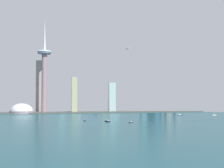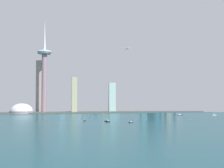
% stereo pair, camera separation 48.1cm
% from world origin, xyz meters
% --- Properties ---
extents(ground_plane, '(6000.00, 6000.00, 0.00)m').
position_xyz_m(ground_plane, '(0.00, 0.00, 0.00)').
color(ground_plane, '#174852').
extents(waterfront_pier, '(690.23, 57.87, 3.33)m').
position_xyz_m(waterfront_pier, '(0.00, 486.50, 1.67)').
color(waterfront_pier, '#484C45').
rests_on(waterfront_pier, ground).
extents(observation_tower, '(46.85, 46.85, 303.21)m').
position_xyz_m(observation_tower, '(-218.71, 509.49, 144.46)').
color(observation_tower, gray).
rests_on(observation_tower, ground).
extents(stadium_dome, '(71.16, 71.16, 45.65)m').
position_xyz_m(stadium_dome, '(-285.45, 485.13, 7.48)').
color(stadium_dome, gray).
rests_on(stadium_dome, ground).
extents(skyscraper_0, '(22.22, 16.07, 163.87)m').
position_xyz_m(skyscraper_0, '(165.71, 593.67, 80.48)').
color(skyscraper_0, slate).
rests_on(skyscraper_0, ground).
extents(skyscraper_1, '(16.73, 19.66, 114.38)m').
position_xyz_m(skyscraper_1, '(-123.26, 488.01, 57.19)').
color(skyscraper_1, tan).
rests_on(skyscraper_1, ground).
extents(skyscraper_2, '(23.43, 13.02, 63.86)m').
position_xyz_m(skyscraper_2, '(23.89, 544.49, 29.86)').
color(skyscraper_2, '#92B6C7').
rests_on(skyscraper_2, ground).
extents(skyscraper_3, '(19.89, 25.09, 84.77)m').
position_xyz_m(skyscraper_3, '(261.13, 566.14, 42.38)').
color(skyscraper_3, '#988D95').
rests_on(skyscraper_3, ground).
extents(skyscraper_4, '(22.15, 23.08, 133.43)m').
position_xyz_m(skyscraper_4, '(178.67, 548.09, 63.34)').
color(skyscraper_4, '#49698A').
rests_on(skyscraper_4, ground).
extents(skyscraper_5, '(13.67, 15.00, 163.95)m').
position_xyz_m(skyscraper_5, '(-8.43, 595.16, 81.97)').
color(skyscraper_5, beige).
rests_on(skyscraper_5, ground).
extents(skyscraper_6, '(19.28, 24.29, 159.56)m').
position_xyz_m(skyscraper_6, '(113.75, 510.65, 78.33)').
color(skyscraper_6, slate).
rests_on(skyscraper_6, ground).
extents(skyscraper_7, '(25.28, 20.24, 186.13)m').
position_xyz_m(skyscraper_7, '(-234.95, 563.43, 87.14)').
color(skyscraper_7, gray).
rests_on(skyscraper_7, ground).
extents(skyscraper_8, '(21.81, 16.27, 90.61)m').
position_xyz_m(skyscraper_8, '(-105.59, 562.31, 45.30)').
color(skyscraper_8, '#AFACC0').
rests_on(skyscraper_8, ground).
extents(skyscraper_9, '(22.11, 20.27, 98.47)m').
position_xyz_m(skyscraper_9, '(3.93, 508.20, 49.24)').
color(skyscraper_9, '#A0C0BC').
rests_on(skyscraper_9, ground).
extents(skyscraper_10, '(16.29, 27.08, 137.36)m').
position_xyz_m(skyscraper_10, '(207.11, 524.28, 58.40)').
color(skyscraper_10, tan).
rests_on(skyscraper_10, ground).
extents(skyscraper_11, '(22.72, 20.32, 131.53)m').
position_xyz_m(skyscraper_11, '(-159.64, 590.91, 62.66)').
color(skyscraper_11, '#96B1BD').
rests_on(skyscraper_11, ground).
extents(skyscraper_12, '(23.14, 26.53, 76.99)m').
position_xyz_m(skyscraper_12, '(-46.92, 593.10, 30.05)').
color(skyscraper_12, '#A0A9CF').
rests_on(skyscraper_12, ground).
extents(boat_0, '(10.02, 7.82, 2.99)m').
position_xyz_m(boat_0, '(-34.02, 113.87, 1.08)').
color(boat_0, black).
rests_on(boat_0, ground).
extents(boat_1, '(16.46, 8.70, 3.70)m').
position_xyz_m(boat_1, '(156.32, 304.93, 1.32)').
color(boat_1, navy).
rests_on(boat_1, ground).
extents(boat_2, '(5.34, 8.02, 10.03)m').
position_xyz_m(boat_2, '(-121.06, 175.78, 1.40)').
color(boat_2, '#242B21').
rests_on(boat_2, ground).
extents(boat_3, '(12.55, 6.58, 7.83)m').
position_xyz_m(boat_3, '(248.94, 284.21, 1.30)').
color(boat_3, beige).
rests_on(boat_3, ground).
extents(boat_4, '(10.62, 13.25, 7.85)m').
position_xyz_m(boat_4, '(-77.25, 143.64, 1.51)').
color(boat_4, black).
rests_on(boat_4, ground).
extents(channel_buoy_0, '(1.65, 1.65, 1.94)m').
position_xyz_m(channel_buoy_0, '(-32.51, 338.25, 0.97)').
color(channel_buoy_0, '#E54C19').
rests_on(channel_buoy_0, ground).
extents(channel_buoy_1, '(1.48, 1.48, 1.78)m').
position_xyz_m(channel_buoy_1, '(124.16, 166.80, 0.89)').
color(channel_buoy_1, green).
rests_on(channel_buoy_1, ground).
extents(airplane, '(28.14, 32.19, 8.58)m').
position_xyz_m(airplane, '(51.44, 489.27, 212.57)').
color(airplane, silver).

